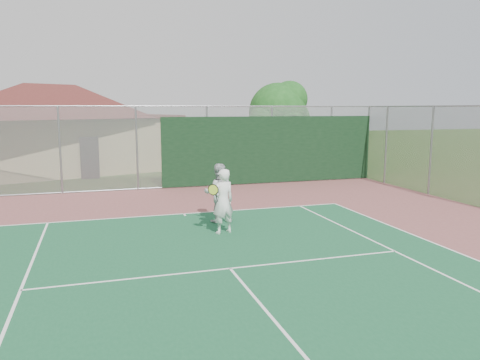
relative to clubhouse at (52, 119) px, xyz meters
name	(u,v)px	position (x,y,z in m)	size (l,w,h in m)	color
back_fence	(210,149)	(6.98, -7.80, -1.14)	(20.08, 0.11, 3.53)	gray
side_fence_right	(431,151)	(14.87, -12.28, -1.05)	(0.08, 9.00, 3.50)	gray
clubhouse	(52,119)	(0.00, 0.00, 0.00)	(14.75, 11.95, 5.52)	tan
tree	(279,114)	(11.04, -5.79, 0.32)	(3.41, 3.23, 4.75)	#321F12
player_white_front	(223,202)	(5.48, -15.57, -1.91)	(0.86, 0.70, 1.78)	white
player_grey_back	(218,194)	(5.69, -14.28, -1.92)	(0.94, 0.78, 1.77)	#ABAEB1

